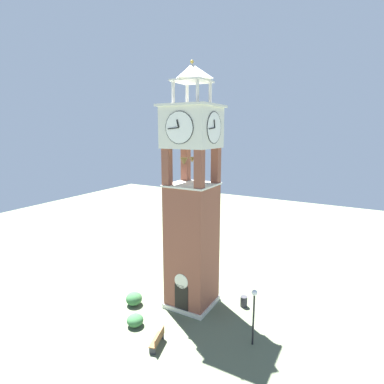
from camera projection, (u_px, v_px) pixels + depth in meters
The scene contains 7 objects.
ground at pixel (192, 303), 23.99m from camera, with size 80.00×80.00×0.00m, color #5B664C.
clock_tower at pixel (192, 210), 22.53m from camera, with size 3.69×3.69×17.68m.
park_bench at pixel (158, 339), 19.14m from camera, with size 0.83×1.66×0.95m.
lamp_post at pixel (254, 307), 18.93m from camera, with size 0.36×0.36×3.68m.
trash_bin at pixel (244, 301), 23.53m from camera, with size 0.52×0.52×0.80m, color #2D2D33.
shrub_near_entry at pixel (134, 299), 23.74m from camera, with size 1.22×1.22×0.98m, color #336638.
shrub_left_of_tower at pixel (135, 320), 21.18m from camera, with size 1.12×1.12×0.82m, color #336638.
Camera 1 is at (10.73, -19.03, 13.12)m, focal length 29.14 mm.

